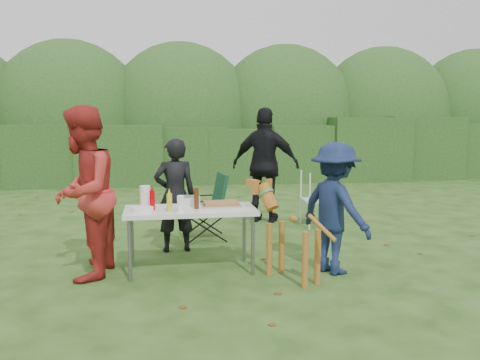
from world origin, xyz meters
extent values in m
plane|color=#1E4211|center=(0.00, 0.00, 0.00)|extent=(80.00, 80.00, 0.00)
cube|color=#23471C|center=(0.00, 8.00, 0.85)|extent=(22.00, 1.40, 1.70)
ellipsoid|color=#3D6628|center=(0.00, 9.60, 1.60)|extent=(20.00, 2.60, 3.20)
cube|color=silver|center=(-0.40, 0.01, 0.71)|extent=(1.50, 0.70, 0.05)
cylinder|color=slate|center=(-1.08, -0.27, 0.34)|extent=(0.04, 0.04, 0.69)
cylinder|color=slate|center=(0.28, -0.27, 0.34)|extent=(0.04, 0.04, 0.69)
cylinder|color=slate|center=(-1.08, 0.29, 0.34)|extent=(0.04, 0.04, 0.69)
cylinder|color=slate|center=(0.28, 0.29, 0.34)|extent=(0.04, 0.04, 0.69)
imported|color=black|center=(-0.54, 0.92, 0.76)|extent=(0.58, 0.41, 1.51)
imported|color=#AB2823|center=(-1.58, -0.04, 0.96)|extent=(0.87, 1.04, 1.92)
imported|color=black|center=(1.05, 2.61, 0.97)|extent=(1.23, 0.90, 1.95)
imported|color=#142045|center=(1.23, -0.32, 0.75)|extent=(0.93, 1.12, 1.50)
cube|color=#B7B7BA|center=(-0.03, 0.09, 0.75)|extent=(0.45, 0.30, 0.02)
cube|color=olive|center=(-0.03, 0.09, 0.78)|extent=(0.40, 0.26, 0.04)
cylinder|color=gold|center=(-0.64, -0.14, 0.84)|extent=(0.06, 0.06, 0.20)
cylinder|color=#B90008|center=(-0.83, -0.03, 0.85)|extent=(0.06, 0.06, 0.22)
cylinder|color=#47230F|center=(-0.33, -0.03, 0.86)|extent=(0.06, 0.06, 0.24)
cylinder|color=white|center=(-0.91, 0.11, 0.87)|extent=(0.12, 0.12, 0.26)
cylinder|color=white|center=(-0.52, -0.17, 0.83)|extent=(0.08, 0.08, 0.18)
cylinder|color=silver|center=(-0.39, 0.25, 0.79)|extent=(0.26, 0.26, 0.10)
cylinder|color=white|center=(-0.94, -0.10, 0.77)|extent=(0.24, 0.24, 0.05)
camera|label=1|loc=(-0.78, -5.76, 1.79)|focal=38.00mm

